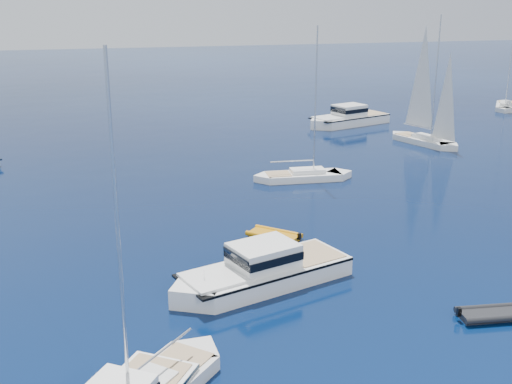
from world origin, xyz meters
TOP-DOWN VIEW (x-y plane):
  - motor_cruiser_centre at (-5.24, 13.43)m, footprint 12.97×7.29m
  - motor_cruiser_distant at (19.42, 57.55)m, footprint 13.67×7.85m
  - sailboat_centre at (4.84, 34.10)m, footprint 10.08×3.42m
  - sailboat_sails_r at (23.45, 44.63)m, footprint 5.81×10.61m
  - sailboat_sails_far at (47.91, 63.03)m, footprint 8.19×9.60m
  - tender_yellow at (-2.19, 20.46)m, footprint 4.31×4.30m
  - tender_grey_near at (5.47, 6.21)m, footprint 3.76×2.39m

SIDE VIEW (x-z plane):
  - motor_cruiser_centre at x=-5.24m, z-range -1.63..1.63m
  - motor_cruiser_distant at x=19.42m, z-range -1.72..1.72m
  - sailboat_centre at x=4.84m, z-range -7.27..7.27m
  - sailboat_sails_r at x=23.45m, z-range -7.56..7.56m
  - sailboat_sails_far at x=47.91m, z-range -7.41..7.41m
  - tender_yellow at x=-2.19m, z-range -0.47..0.47m
  - tender_grey_near at x=5.47m, z-range -0.47..0.47m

